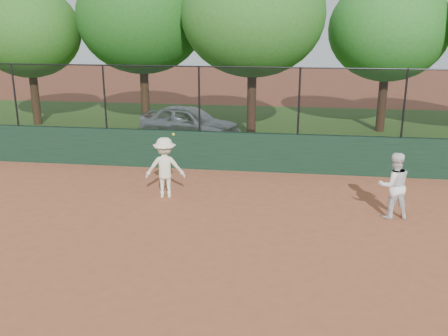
# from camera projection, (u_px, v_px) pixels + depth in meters

# --- Properties ---
(ground) EXTENTS (80.00, 80.00, 0.00)m
(ground) POSITION_uv_depth(u_px,v_px,m) (169.00, 255.00, 9.99)
(ground) COLOR #A15234
(ground) RESTS_ON ground
(back_wall) EXTENTS (26.00, 0.20, 1.20)m
(back_wall) POSITION_uv_depth(u_px,v_px,m) (216.00, 151.00, 15.51)
(back_wall) COLOR #163220
(back_wall) RESTS_ON ground
(grass_strip) EXTENTS (36.00, 12.00, 0.01)m
(grass_strip) POSITION_uv_depth(u_px,v_px,m) (238.00, 129.00, 21.37)
(grass_strip) COLOR #2B5219
(grass_strip) RESTS_ON ground
(parked_car) EXTENTS (4.22, 2.64, 1.34)m
(parked_car) POSITION_uv_depth(u_px,v_px,m) (189.00, 123.00, 19.37)
(parked_car) COLOR silver
(parked_car) RESTS_ON ground
(player_second) EXTENTS (0.89, 0.76, 1.59)m
(player_second) POSITION_uv_depth(u_px,v_px,m) (393.00, 186.00, 11.66)
(player_second) COLOR white
(player_second) RESTS_ON ground
(player_main) EXTENTS (1.12, 0.77, 1.80)m
(player_main) POSITION_uv_depth(u_px,v_px,m) (165.00, 168.00, 13.05)
(player_main) COLOR white
(player_main) RESTS_ON ground
(fence_assembly) EXTENTS (26.00, 0.06, 2.00)m
(fence_assembly) POSITION_uv_depth(u_px,v_px,m) (215.00, 98.00, 15.04)
(fence_assembly) COLOR black
(fence_assembly) RESTS_ON back_wall
(tree_0) EXTENTS (4.49, 4.08, 5.96)m
(tree_0) POSITION_uv_depth(u_px,v_px,m) (28.00, 32.00, 21.20)
(tree_0) COLOR #422A17
(tree_0) RESTS_ON ground
(tree_1) EXTENTS (5.39, 4.90, 6.95)m
(tree_1) POSITION_uv_depth(u_px,v_px,m) (141.00, 17.00, 20.53)
(tree_1) COLOR #452D17
(tree_1) RESTS_ON ground
(tree_2) EXTENTS (5.35, 4.87, 7.01)m
(tree_2) POSITION_uv_depth(u_px,v_px,m) (253.00, 14.00, 18.42)
(tree_2) COLOR #402717
(tree_2) RESTS_ON ground
(tree_3) EXTENTS (4.74, 4.31, 6.18)m
(tree_3) POSITION_uv_depth(u_px,v_px,m) (389.00, 30.00, 19.81)
(tree_3) COLOR #3C2414
(tree_3) RESTS_ON ground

